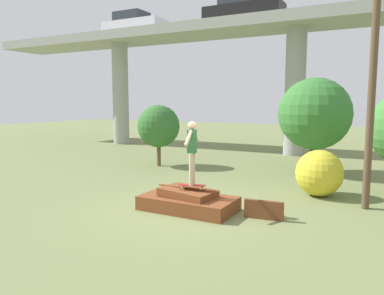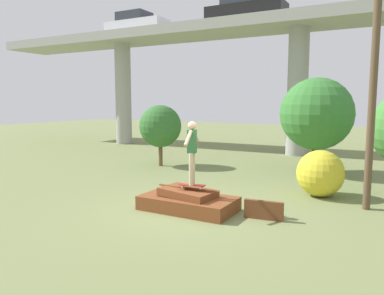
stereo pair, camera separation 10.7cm
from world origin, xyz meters
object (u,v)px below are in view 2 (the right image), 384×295
skater (192,148)px  bush_yellow_flowering (320,173)px  skateboard (192,185)px  car_on_overpass_right (136,24)px  car_on_overpass_far_right (245,9)px  tree_behind_left (317,114)px  utility_pole (375,51)px  tree_behind_right (160,126)px

skater → bush_yellow_flowering: (2.73, 3.35, -1.00)m
skateboard → car_on_overpass_right: (-10.85, 12.07, 7.35)m
skateboard → car_on_overpass_right: 17.82m
skateboard → car_on_overpass_far_right: bearing=104.7°
car_on_overpass_far_right → tree_behind_left: car_on_overpass_far_right is taller
utility_pole → skateboard: bearing=-148.8°
skateboard → tree_behind_left: (1.86, 7.15, 1.74)m
skateboard → skater: size_ratio=0.44×
skateboard → utility_pole: (4.13, 2.50, 3.55)m
car_on_overpass_far_right → utility_pole: size_ratio=0.53×
skater → utility_pole: bearing=31.2°
skater → utility_pole: utility_pole is taller
car_on_overpass_right → skateboard: bearing=-48.0°
car_on_overpass_right → tree_behind_left: car_on_overpass_right is taller
tree_behind_left → tree_behind_right: (-6.63, -1.47, -0.62)m
skater → car_on_overpass_far_right: bearing=104.7°
utility_pole → tree_behind_right: size_ratio=2.95×
tree_behind_left → tree_behind_right: bearing=-167.5°
car_on_overpass_far_right → utility_pole: car_on_overpass_far_right is taller
car_on_overpass_right → tree_behind_right: bearing=-46.5°
utility_pole → car_on_overpass_right: bearing=147.4°
car_on_overpass_right → utility_pole: size_ratio=0.52×
skater → tree_behind_right: 7.42m
car_on_overpass_right → utility_pole: car_on_overpass_right is taller
skater → car_on_overpass_right: bearing=132.0°
bush_yellow_flowering → tree_behind_right: bearing=162.8°
skateboard → bush_yellow_flowering: size_ratio=0.52×
car_on_overpass_right → bush_yellow_flowering: car_on_overpass_right is taller
skateboard → bush_yellow_flowering: bush_yellow_flowering is taller
utility_pole → bush_yellow_flowering: utility_pole is taller
bush_yellow_flowering → car_on_overpass_far_right: bearing=124.7°
car_on_overpass_far_right → tree_behind_right: 8.90m
skateboard → bush_yellow_flowering: bearing=50.8°
tree_behind_right → skateboard: bearing=-49.9°
utility_pole → tree_behind_left: bearing=116.1°
skater → utility_pole: 5.45m
tree_behind_left → tree_behind_right: size_ratio=1.40×
car_on_overpass_right → tree_behind_left: (12.70, -4.92, -5.62)m
car_on_overpass_far_right → bush_yellow_flowering: bearing=-55.3°
car_on_overpass_far_right → car_on_overpass_right: bearing=177.8°
skateboard → car_on_overpass_far_right: car_on_overpass_far_right is taller
utility_pole → bush_yellow_flowering: (-1.39, 0.85, -3.54)m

